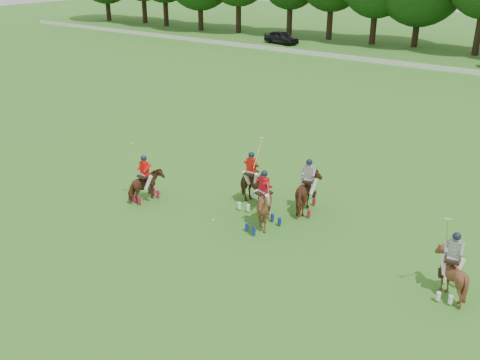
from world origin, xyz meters
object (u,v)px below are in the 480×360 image
Objects in this scene: polo_red_b at (251,187)px; polo_ball at (213,220)px; polo_stripe_a at (308,193)px; polo_red_a at (146,185)px; polo_stripe_b at (450,273)px; car_left at (281,37)px; polo_red_c at (264,208)px.

polo_red_b is 33.18× the size of polo_ball.
polo_stripe_a is at bearing 22.28° from polo_red_b.
polo_red_a is 29.37× the size of polo_ball.
polo_stripe_b is (6.51, -2.61, -0.06)m from polo_stripe_a.
car_left is at bearing 127.53° from polo_stripe_b.
polo_red_a is 6.98m from polo_stripe_a.
polo_stripe_b is (12.73, 0.54, 0.05)m from polo_red_a.
polo_red_a is 3.64m from polo_ball.
car_left is 43.54m from polo_red_a.
car_left reaches higher than polo_ball.
polo_red_b is at bearing 29.18° from polo_red_a.
polo_red_a is at bearing -177.59° from polo_stripe_b.
polo_red_c reaches higher than polo_stripe_a.
polo_red_c is 2.44m from polo_stripe_a.
polo_ball is at bearing 2.73° from polo_red_a.
polo_red_a is at bearing -153.19° from polo_stripe_a.
polo_stripe_a is (23.71, -36.73, 0.10)m from car_left.
car_left is 48.92× the size of polo_ball.
polo_stripe_b is at bearing -132.44° from car_left.
polo_stripe_a is at bearing 48.27° from polo_ball.
polo_stripe_a is at bearing 26.81° from polo_red_a.
polo_red_c is (5.59, 0.79, 0.17)m from polo_red_a.
polo_stripe_b is at bearing -21.87° from polo_stripe_a.
polo_red_b reaches higher than polo_ball.
polo_stripe_a is 4.07m from polo_ball.
polo_ball is (21.06, -39.71, -0.71)m from car_left.
polo_red_a is 1.06× the size of polo_red_c.
polo_red_b reaches higher than car_left.
polo_red_c is (1.58, -1.45, 0.02)m from polo_red_b.
polo_red_b reaches higher than polo_stripe_b.
polo_red_b reaches higher than polo_red_a.
polo_stripe_b reaches higher than polo_ball.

